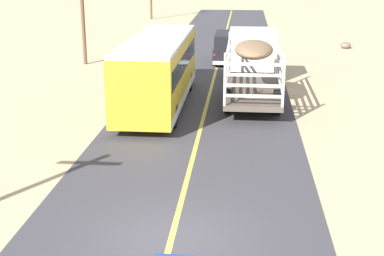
{
  "coord_description": "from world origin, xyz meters",
  "views": [
    {
      "loc": [
        1.68,
        -12.1,
        6.83
      ],
      "look_at": [
        0.0,
        5.56,
        1.21
      ],
      "focal_mm": 51.34,
      "sensor_mm": 36.0,
      "label": 1
    }
  ],
  "objects_px": {
    "car_far": "(229,46)",
    "power_pole_mid": "(82,0)",
    "livestock_truck": "(252,56)",
    "bus": "(158,70)",
    "boulder_mid_field": "(346,45)"
  },
  "relations": [
    {
      "from": "bus",
      "to": "power_pole_mid",
      "type": "bearing_deg",
      "value": 122.59
    },
    {
      "from": "car_far",
      "to": "bus",
      "type": "bearing_deg",
      "value": -104.34
    },
    {
      "from": "car_far",
      "to": "boulder_mid_field",
      "type": "relative_size",
      "value": 5.61
    },
    {
      "from": "bus",
      "to": "boulder_mid_field",
      "type": "relative_size",
      "value": 12.14
    },
    {
      "from": "bus",
      "to": "livestock_truck",
      "type": "bearing_deg",
      "value": 40.72
    },
    {
      "from": "car_far",
      "to": "boulder_mid_field",
      "type": "distance_m",
      "value": 10.9
    },
    {
      "from": "livestock_truck",
      "to": "car_far",
      "type": "bearing_deg",
      "value": 100.65
    },
    {
      "from": "bus",
      "to": "boulder_mid_field",
      "type": "distance_m",
      "value": 21.45
    },
    {
      "from": "livestock_truck",
      "to": "car_far",
      "type": "xyz_separation_m",
      "value": [
        -1.44,
        7.68,
        -0.7
      ]
    },
    {
      "from": "livestock_truck",
      "to": "boulder_mid_field",
      "type": "distance_m",
      "value": 16.02
    },
    {
      "from": "livestock_truck",
      "to": "bus",
      "type": "relative_size",
      "value": 0.97
    },
    {
      "from": "car_far",
      "to": "power_pole_mid",
      "type": "height_order",
      "value": "power_pole_mid"
    },
    {
      "from": "bus",
      "to": "power_pole_mid",
      "type": "xyz_separation_m",
      "value": [
        -6.36,
        9.95,
        2.37
      ]
    },
    {
      "from": "livestock_truck",
      "to": "power_pole_mid",
      "type": "relative_size",
      "value": 1.27
    },
    {
      "from": "power_pole_mid",
      "to": "boulder_mid_field",
      "type": "xyz_separation_m",
      "value": [
        17.99,
        8.01,
        -3.88
      ]
    }
  ]
}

